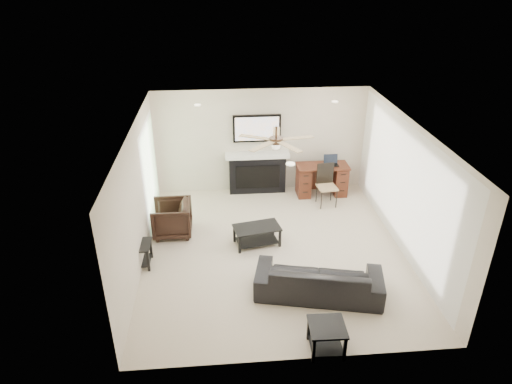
% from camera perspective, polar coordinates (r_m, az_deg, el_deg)
% --- Properties ---
extents(room_shell, '(5.50, 5.54, 2.52)m').
position_cam_1_polar(room_shell, '(8.28, 3.75, 2.79)').
color(room_shell, beige).
rests_on(room_shell, ground).
extents(sofa, '(2.24, 1.27, 0.62)m').
position_cam_1_polar(sofa, '(7.84, 7.85, -10.68)').
color(sofa, black).
rests_on(sofa, ground).
extents(armchair, '(0.79, 0.77, 0.72)m').
position_cam_1_polar(armchair, '(9.50, -10.48, -3.27)').
color(armchair, black).
rests_on(armchair, ground).
extents(coffee_table, '(0.98, 0.67, 0.40)m').
position_cam_1_polar(coffee_table, '(9.08, 0.11, -5.46)').
color(coffee_table, black).
rests_on(coffee_table, ground).
extents(end_table_near, '(0.54, 0.54, 0.45)m').
position_cam_1_polar(end_table_near, '(6.95, 8.78, -17.56)').
color(end_table_near, black).
rests_on(end_table_near, ground).
extents(end_table_left, '(0.50, 0.50, 0.45)m').
position_cam_1_polar(end_table_left, '(8.76, -14.54, -7.58)').
color(end_table_left, black).
rests_on(end_table_left, ground).
extents(fireplace_unit, '(1.52, 0.34, 1.91)m').
position_cam_1_polar(fireplace_unit, '(10.82, 0.16, 4.61)').
color(fireplace_unit, black).
rests_on(fireplace_unit, ground).
extents(desk, '(1.22, 0.56, 0.76)m').
position_cam_1_polar(desk, '(11.03, 8.21, 1.52)').
color(desk, '#412210').
rests_on(desk, ground).
extents(desk_chair, '(0.46, 0.48, 0.97)m').
position_cam_1_polar(desk_chair, '(10.51, 8.88, 0.76)').
color(desk_chair, black).
rests_on(desk_chair, ground).
extents(laptop, '(0.33, 0.24, 0.23)m').
position_cam_1_polar(laptop, '(10.86, 9.43, 3.87)').
color(laptop, black).
rests_on(laptop, desk).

